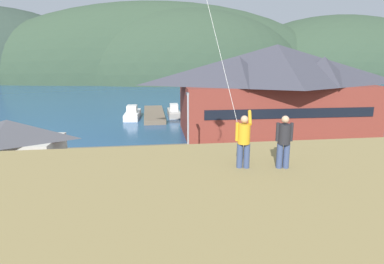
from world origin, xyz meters
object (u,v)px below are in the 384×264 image
Objects in this scene: parked_car_back_row_right at (189,211)px; parked_car_lone_by_shed at (383,164)px; harbor_lodge at (276,87)px; parked_car_front_row_silver at (74,204)px; parking_light_pole at (188,123)px; parked_car_front_row_end at (316,163)px; parked_car_back_row_left at (83,175)px; wharf_dock at (154,114)px; parked_car_mid_row_near at (188,173)px; storage_shed_near_lot at (11,152)px; parked_car_front_row_red at (355,188)px; person_kite_flyer at (244,140)px; person_companion at (284,140)px; parked_car_mid_row_far at (241,162)px; moored_boat_wharfside at (132,114)px; parked_car_mid_row_center at (297,199)px; moored_boat_outer_mooring at (174,112)px.

parked_car_back_row_right is 18.01m from parked_car_lone_by_shed.
harbor_lodge reaches higher than parked_car_front_row_silver.
parking_light_pole is (8.17, 9.37, 2.84)m from parked_car_front_row_silver.
harbor_lodge is 17.43m from parked_car_lone_by_shed.
parked_car_front_row_end is 0.64× the size of parking_light_pole.
parked_car_back_row_left is 0.64× the size of parking_light_pole.
wharf_dock is 30.19m from parked_car_mid_row_near.
wharf_dock is 3.44× the size of parked_car_front_row_end.
storage_shed_near_lot is at bearing 170.87° from parked_car_mid_row_near.
parked_car_mid_row_near is (-13.21, -16.36, -4.89)m from harbor_lodge.
parked_car_back_row_right is at bearing -160.35° from parked_car_lone_by_shed.
parked_car_back_row_left is (-18.84, 5.02, 0.00)m from parked_car_front_row_red.
person_companion is (1.28, -0.20, -0.02)m from person_kite_flyer.
parked_car_mid_row_near is at bearing -157.13° from parked_car_mid_row_far.
moored_boat_wharfside is at bearing 97.67° from parked_car_back_row_right.
parked_car_front_row_red is at bearing -21.58° from parked_car_mid_row_near.
parked_car_mid_row_center is at bearing -23.58° from parked_car_back_row_left.
parked_car_mid_row_far is (12.27, 6.27, 0.00)m from parked_car_front_row_silver.
parked_car_back_row_left is 18.33m from person_companion.
harbor_lodge is 5.81× the size of parked_car_front_row_red.
parked_car_mid_row_near is 1.00× the size of parked_car_front_row_red.
person_companion reaches higher than wharf_dock.
parked_car_mid_row_near is at bearing -128.92° from harbor_lodge.
parked_car_mid_row_center is (11.63, -34.21, 0.34)m from moored_boat_wharfside.
person_kite_flyer is (0.83, -7.48, 6.20)m from parked_car_back_row_right.
storage_shed_near_lot is at bearing -118.26° from moored_boat_outer_mooring.
moored_boat_outer_mooring is at bearing 132.26° from harbor_lodge.
person_kite_flyer reaches higher than parked_car_mid_row_far.
parked_car_front_row_silver is (-20.76, -20.64, -4.89)m from harbor_lodge.
person_kite_flyer is at bearing -126.37° from parked_car_front_row_end.
moored_boat_wharfside reaches higher than parked_car_front_row_red.
parking_light_pole is 3.53× the size of person_kite_flyer.
parked_car_front_row_silver is 1.01× the size of parked_car_mid_row_far.
wharf_dock is 3.36× the size of parked_car_front_row_red.
harbor_lodge is 3.82× the size of parking_light_pole.
parked_car_front_row_silver is 13.85m from parked_car_mid_row_center.
wharf_dock is 2.54× the size of moored_boat_outer_mooring.
parking_light_pole is at bearing -91.51° from moored_boat_outer_mooring.
parking_light_pole is at bearing 137.66° from parked_car_front_row_red.
parked_car_front_row_silver is at bearing -170.02° from parked_car_lone_by_shed.
wharf_dock is 3.39× the size of parked_car_back_row_right.
parked_car_mid_row_near is (0.70, 6.15, 0.00)m from parked_car_back_row_right.
parked_car_mid_row_far is 1.02× the size of parked_car_back_row_left.
parking_light_pole is (1.32, 11.24, 2.84)m from parked_car_back_row_right.
person_companion is (6.80, -42.56, 6.52)m from moored_boat_wharfside.
storage_shed_near_lot is 1.88× the size of parked_car_front_row_red.
wharf_dock is at bearing 114.07° from parked_car_front_row_end.
parked_car_back_row_left is at bearing 178.13° from parked_car_lone_by_shed.
parked_car_mid_row_center is (19.67, -7.64, -1.62)m from storage_shed_near_lot.
harbor_lodge is at bearing 41.84° from parking_light_pole.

